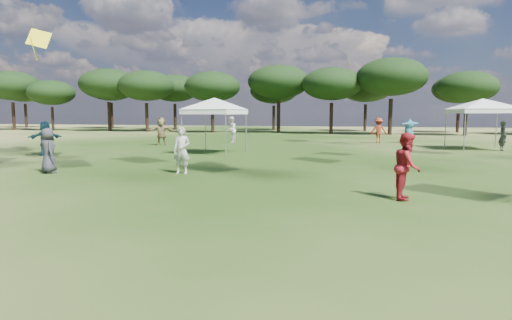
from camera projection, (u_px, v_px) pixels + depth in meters
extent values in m
cylinder|color=black|center=(14.00, 116.00, 54.67)|extent=(0.40, 0.40, 3.51)
ellipsoid|color=black|center=(12.00, 86.00, 54.25)|extent=(6.82, 6.82, 3.68)
cylinder|color=black|center=(53.00, 119.00, 53.26)|extent=(0.33, 0.33, 2.92)
ellipsoid|color=black|center=(51.00, 93.00, 52.91)|extent=(5.67, 5.67, 3.06)
cylinder|color=black|center=(109.00, 116.00, 51.46)|extent=(0.40, 0.40, 3.49)
ellipsoid|color=black|center=(108.00, 84.00, 51.04)|extent=(6.79, 6.79, 3.66)
cylinder|color=black|center=(147.00, 117.00, 49.93)|extent=(0.38, 0.38, 3.32)
ellipsoid|color=black|center=(146.00, 86.00, 49.54)|extent=(6.44, 6.44, 3.47)
cylinder|color=black|center=(213.00, 118.00, 47.17)|extent=(0.36, 0.36, 3.14)
ellipsoid|color=black|center=(212.00, 87.00, 46.80)|extent=(6.11, 6.11, 3.29)
cylinder|color=black|center=(278.00, 117.00, 46.85)|extent=(0.40, 0.40, 3.46)
ellipsoid|color=black|center=(279.00, 82.00, 46.44)|extent=(6.73, 6.73, 3.63)
cylinder|color=black|center=(331.00, 118.00, 44.30)|extent=(0.37, 0.37, 3.21)
ellipsoid|color=black|center=(332.00, 84.00, 43.91)|extent=(6.24, 6.24, 3.36)
cylinder|color=black|center=(390.00, 117.00, 42.40)|extent=(0.41, 0.41, 3.56)
ellipsoid|color=black|center=(392.00, 77.00, 41.97)|extent=(6.91, 6.91, 3.73)
cylinder|color=black|center=(465.00, 120.00, 41.04)|extent=(0.33, 0.33, 2.88)
ellipsoid|color=black|center=(467.00, 87.00, 40.70)|extent=(5.60, 5.60, 3.02)
cylinder|color=black|center=(26.00, 116.00, 64.55)|extent=(0.41, 0.41, 3.56)
ellipsoid|color=black|center=(24.00, 89.00, 64.13)|extent=(6.92, 6.92, 3.73)
cylinder|color=black|center=(112.00, 116.00, 60.66)|extent=(0.41, 0.41, 3.62)
ellipsoid|color=black|center=(111.00, 87.00, 60.22)|extent=(7.03, 7.03, 3.79)
cylinder|color=black|center=(175.00, 117.00, 56.11)|extent=(0.39, 0.39, 3.37)
ellipsoid|color=black|center=(175.00, 88.00, 55.71)|extent=(6.54, 6.54, 3.53)
cylinder|color=black|center=(274.00, 118.00, 54.62)|extent=(0.36, 0.36, 3.11)
ellipsoid|color=black|center=(274.00, 91.00, 54.25)|extent=(6.05, 6.05, 3.26)
cylinder|color=black|center=(365.00, 118.00, 51.05)|extent=(0.37, 0.37, 3.20)
ellipsoid|color=black|center=(366.00, 88.00, 50.67)|extent=(6.21, 6.21, 3.35)
cylinder|color=black|center=(458.00, 119.00, 47.46)|extent=(0.34, 0.34, 2.99)
ellipsoid|color=black|center=(459.00, 89.00, 47.10)|extent=(5.81, 5.81, 3.13)
cylinder|color=gray|center=(182.00, 133.00, 21.72)|extent=(0.06, 0.06, 2.25)
cylinder|color=gray|center=(226.00, 134.00, 20.79)|extent=(0.06, 0.06, 2.25)
cylinder|color=gray|center=(206.00, 131.00, 24.01)|extent=(0.06, 0.06, 2.25)
cylinder|color=gray|center=(246.00, 132.00, 23.08)|extent=(0.06, 0.06, 2.25)
cube|color=white|center=(215.00, 112.00, 22.28)|extent=(2.98, 2.98, 0.25)
pyramid|color=white|center=(215.00, 98.00, 22.20)|extent=(5.33, 5.33, 0.60)
cylinder|color=gray|center=(465.00, 131.00, 23.65)|extent=(0.06, 0.06, 2.30)
cylinder|color=gray|center=(445.00, 129.00, 26.65)|extent=(0.06, 0.06, 2.30)
cylinder|color=gray|center=(496.00, 129.00, 26.38)|extent=(0.06, 0.06, 2.30)
cube|color=white|center=(482.00, 111.00, 24.90)|extent=(3.67, 3.67, 0.25)
pyramid|color=white|center=(483.00, 99.00, 24.82)|extent=(6.42, 6.42, 0.60)
imported|color=#29617D|center=(409.00, 131.00, 30.75)|extent=(1.79, 2.08, 1.76)
imported|color=maroon|center=(379.00, 130.00, 30.54)|extent=(1.18, 0.69, 1.81)
imported|color=#343338|center=(48.00, 151.00, 15.15)|extent=(0.93, 0.89, 1.60)
imported|color=#255F70|center=(45.00, 138.00, 21.50)|extent=(1.46, 1.53, 1.73)
imported|color=white|center=(231.00, 130.00, 30.77)|extent=(0.78, 0.97, 1.89)
imported|color=beige|center=(182.00, 150.00, 14.99)|extent=(0.63, 0.45, 1.65)
imported|color=olive|center=(161.00, 131.00, 28.42)|extent=(1.83, 1.11, 1.88)
imported|color=#323238|center=(503.00, 136.00, 24.15)|extent=(0.46, 0.65, 1.69)
imported|color=maroon|center=(407.00, 166.00, 10.47)|extent=(0.73, 0.88, 1.65)
plane|color=yellow|center=(39.00, 38.00, 22.16)|extent=(1.37, 1.54, 1.22)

